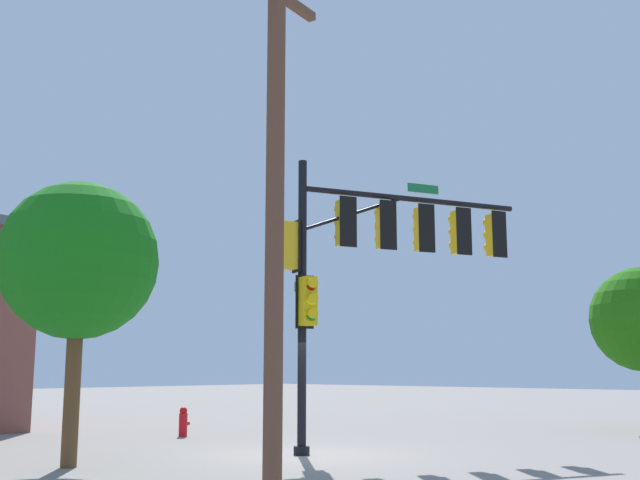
{
  "coord_description": "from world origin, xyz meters",
  "views": [
    {
      "loc": [
        -12.98,
        -12.23,
        1.9
      ],
      "look_at": [
        0.19,
        -0.38,
        4.86
      ],
      "focal_mm": 43.5,
      "sensor_mm": 36.0,
      "label": 1
    }
  ],
  "objects_px": {
    "tree_mid": "(79,261)",
    "signal_pole_assembly": "(377,249)",
    "utility_pole": "(275,209)",
    "fire_hydrant": "(183,422)"
  },
  "relations": [
    {
      "from": "utility_pole",
      "to": "fire_hydrant",
      "type": "relative_size",
      "value": 9.25
    },
    {
      "from": "signal_pole_assembly",
      "to": "utility_pole",
      "type": "distance_m",
      "value": 8.76
    },
    {
      "from": "signal_pole_assembly",
      "to": "utility_pole",
      "type": "relative_size",
      "value": 0.88
    },
    {
      "from": "utility_pole",
      "to": "fire_hydrant",
      "type": "bearing_deg",
      "value": 56.7
    },
    {
      "from": "utility_pole",
      "to": "fire_hydrant",
      "type": "distance_m",
      "value": 13.51
    },
    {
      "from": "utility_pole",
      "to": "tree_mid",
      "type": "bearing_deg",
      "value": 79.85
    },
    {
      "from": "signal_pole_assembly",
      "to": "utility_pole",
      "type": "bearing_deg",
      "value": -151.17
    },
    {
      "from": "signal_pole_assembly",
      "to": "utility_pole",
      "type": "height_order",
      "value": "utility_pole"
    },
    {
      "from": "tree_mid",
      "to": "signal_pole_assembly",
      "type": "bearing_deg",
      "value": -22.98
    },
    {
      "from": "fire_hydrant",
      "to": "tree_mid",
      "type": "bearing_deg",
      "value": -146.17
    }
  ]
}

